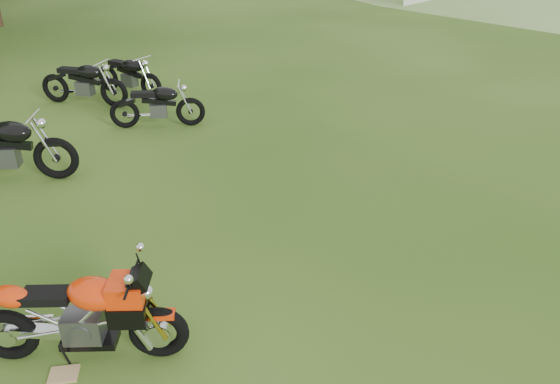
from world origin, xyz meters
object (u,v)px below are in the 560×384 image
(vintage_moto_d, at_px, (157,104))
(sport_motorcycle, at_px, (79,310))
(vintage_moto_c, at_px, (128,74))
(plywood_board, at_px, (64,374))
(vintage_moto_b, at_px, (83,82))
(vintage_moto_a, at_px, (2,147))

(vintage_moto_d, bearing_deg, sport_motorcycle, -91.31)
(sport_motorcycle, bearing_deg, vintage_moto_d, 93.50)
(vintage_moto_c, distance_m, vintage_moto_d, 2.29)
(sport_motorcycle, height_order, plywood_board, sport_motorcycle)
(vintage_moto_b, bearing_deg, vintage_moto_a, -77.23)
(sport_motorcycle, distance_m, vintage_moto_b, 7.84)
(vintage_moto_a, relative_size, vintage_moto_b, 1.10)
(sport_motorcycle, height_order, vintage_moto_c, sport_motorcycle)
(sport_motorcycle, bearing_deg, vintage_moto_b, 106.12)
(plywood_board, bearing_deg, vintage_moto_d, 110.72)
(sport_motorcycle, xyz_separation_m, plywood_board, (-0.07, -0.28, -0.55))
(vintage_moto_a, xyz_separation_m, vintage_moto_d, (1.09, 2.81, -0.10))
(vintage_moto_c, bearing_deg, vintage_moto_a, -70.06)
(sport_motorcycle, distance_m, vintage_moto_c, 8.31)
(vintage_moto_c, bearing_deg, vintage_moto_d, -32.11)
(vintage_moto_a, bearing_deg, plywood_board, -65.31)
(sport_motorcycle, relative_size, plywood_board, 7.11)
(plywood_board, relative_size, vintage_moto_c, 0.14)
(sport_motorcycle, bearing_deg, vintage_moto_a, 121.06)
(plywood_board, bearing_deg, vintage_moto_a, 136.61)
(vintage_moto_b, bearing_deg, sport_motorcycle, -59.07)
(vintage_moto_a, distance_m, vintage_moto_c, 4.47)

